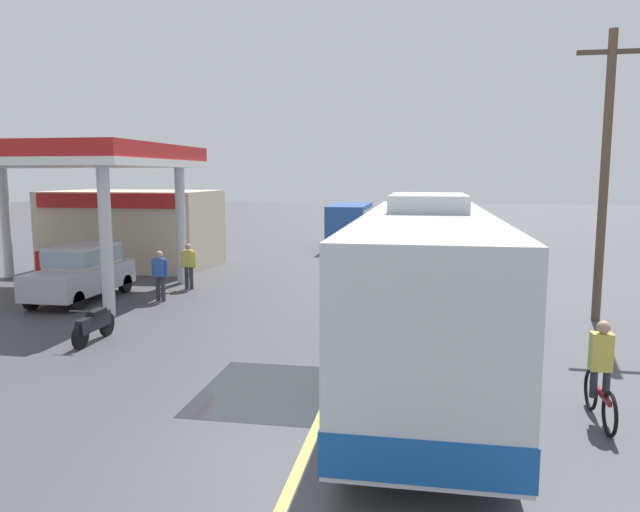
% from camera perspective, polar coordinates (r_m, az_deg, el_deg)
% --- Properties ---
extents(ground, '(120.00, 120.00, 0.00)m').
position_cam_1_polar(ground, '(28.39, 6.48, -0.58)').
color(ground, '#424247').
extents(lane_divider_stripe, '(0.16, 50.00, 0.01)m').
position_cam_1_polar(lane_divider_stripe, '(23.46, 5.73, -2.32)').
color(lane_divider_stripe, '#D8CC4C').
rests_on(lane_divider_stripe, ground).
extents(wet_puddle_patch, '(3.93, 3.11, 0.01)m').
position_cam_1_polar(wet_puddle_patch, '(11.59, -1.51, -12.92)').
color(wet_puddle_patch, '#26282D').
rests_on(wet_puddle_patch, ground).
extents(coach_bus_main, '(2.60, 11.04, 3.69)m').
position_cam_1_polar(coach_bus_main, '(12.37, 10.12, -3.44)').
color(coach_bus_main, silver).
rests_on(coach_bus_main, ground).
extents(gas_station_roadside, '(9.10, 11.95, 5.10)m').
position_cam_1_polar(gas_station_roadside, '(26.08, -19.43, 4.09)').
color(gas_station_roadside, '#B21E1E').
rests_on(gas_station_roadside, ground).
extents(car_at_pump, '(1.70, 4.20, 1.82)m').
position_cam_1_polar(car_at_pump, '(21.05, -21.83, -1.22)').
color(car_at_pump, '#B2B2B7').
rests_on(car_at_pump, ground).
extents(minibus_opposing_lane, '(2.04, 6.13, 2.44)m').
position_cam_1_polar(minibus_opposing_lane, '(33.97, 2.92, 3.32)').
color(minibus_opposing_lane, '#264C9E').
rests_on(minibus_opposing_lane, ground).
extents(cyclist_on_shoulder, '(0.34, 1.82, 1.72)m').
position_cam_1_polar(cyclist_on_shoulder, '(11.13, 25.25, -10.32)').
color(cyclist_on_shoulder, black).
rests_on(cyclist_on_shoulder, ground).
extents(motorcycle_parked_forecourt, '(0.55, 1.80, 0.92)m').
position_cam_1_polar(motorcycle_parked_forecourt, '(15.79, -20.80, -6.13)').
color(motorcycle_parked_forecourt, black).
rests_on(motorcycle_parked_forecourt, ground).
extents(pedestrian_near_pump, '(0.55, 0.22, 1.66)m').
position_cam_1_polar(pedestrian_near_pump, '(21.94, -12.46, -0.72)').
color(pedestrian_near_pump, '#33333F').
rests_on(pedestrian_near_pump, ground).
extents(pedestrian_by_shop, '(0.55, 0.22, 1.66)m').
position_cam_1_polar(pedestrian_by_shop, '(20.06, -15.05, -1.58)').
color(pedestrian_by_shop, '#33333F').
rests_on(pedestrian_by_shop, ground).
extents(car_trailing_behind_bus, '(1.70, 4.20, 1.82)m').
position_cam_1_polar(car_trailing_behind_bus, '(32.31, 10.96, 2.15)').
color(car_trailing_behind_bus, '#1E602D').
rests_on(car_trailing_behind_bus, ground).
extents(utility_pole_roadside, '(1.80, 0.24, 7.97)m').
position_cam_1_polar(utility_pole_roadside, '(18.33, 25.57, 7.23)').
color(utility_pole_roadside, brown).
rests_on(utility_pole_roadside, ground).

